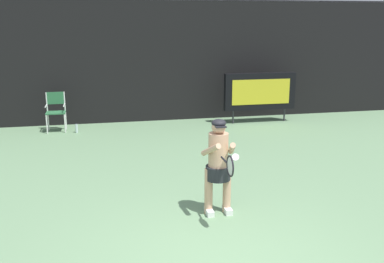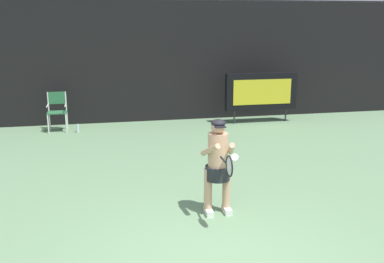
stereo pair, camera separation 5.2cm
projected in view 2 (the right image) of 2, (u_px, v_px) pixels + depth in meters
The scene contains 6 objects.
backdrop_screen at pixel (145, 62), 13.09m from camera, with size 18.00×0.12×3.66m.
scoreboard at pixel (261, 92), 13.06m from camera, with size 2.20×0.21×1.50m.
umpire_chair at pixel (57, 109), 12.12m from camera, with size 0.52×0.44×1.08m.
water_bottle at pixel (78, 128), 12.03m from camera, with size 0.07×0.07×0.27m.
tennis_player at pixel (218, 162), 6.76m from camera, with size 0.54×0.62×1.53m.
tennis_racket at pixel (229, 166), 6.13m from camera, with size 0.03×0.60×0.31m.
Camera 2 is at (-1.31, -4.72, 2.95)m, focal length 40.77 mm.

